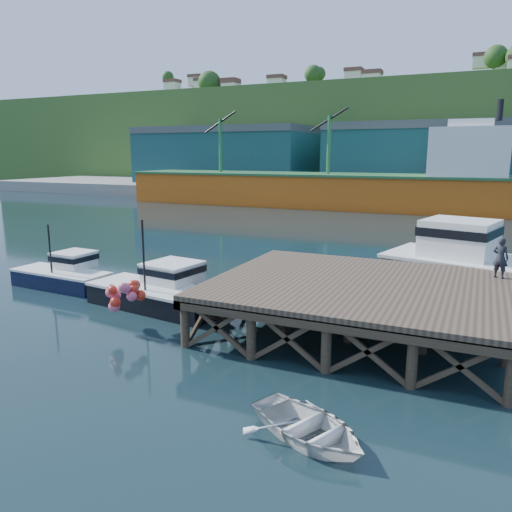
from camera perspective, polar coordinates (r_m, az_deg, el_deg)
The scene contains 12 objects.
ground at distance 23.90m, azimuth -1.57°, elevation -6.53°, with size 300.00×300.00×0.00m, color black.
wharf at distance 21.43m, azimuth 11.55°, elevation -3.51°, with size 12.00×10.00×2.62m.
far_quay at distance 91.18m, azimuth 18.20°, elevation 7.05°, with size 160.00×40.00×2.00m, color gray.
warehouse_left at distance 96.52m, azimuth -3.44°, elevation 11.10°, with size 32.00×16.00×9.00m, color #17484D.
warehouse_mid at distance 85.98m, azimuth 18.05°, elevation 10.49°, with size 28.00×16.00×9.00m, color #17484D.
cargo_ship at distance 70.96m, azimuth 9.40°, elevation 8.18°, with size 55.50×10.00×13.75m.
hillside at distance 120.86m, azimuth 20.17°, elevation 12.67°, with size 220.00×50.00×22.00m, color #2D511E.
boat_navy at distance 30.40m, azimuth -21.05°, elevation -1.89°, with size 6.00×3.30×3.68m.
boat_black at distance 25.17m, azimuth -10.90°, elevation -3.86°, with size 7.48×6.23×4.44m.
trawler at distance 27.69m, azimuth 26.99°, elevation -1.53°, with size 13.40×7.58×8.48m.
dinghy at distance 14.01m, azimuth 6.01°, elevation -18.81°, with size 2.59×3.63×0.75m, color silver.
dockworker at distance 24.06m, azimuth 26.16°, elevation -0.18°, with size 0.65×0.43×1.79m, color black.
Camera 1 is at (9.97, -20.40, 7.47)m, focal length 35.00 mm.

